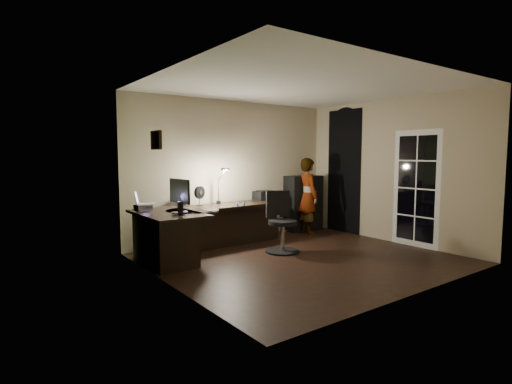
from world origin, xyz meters
TOP-DOWN VIEW (x-y plane):
  - floor at (0.00, 0.00)m, footprint 4.50×4.00m
  - ceiling at (0.00, 0.00)m, footprint 4.50×4.00m
  - wall_back at (0.00, 2.00)m, footprint 4.50×0.01m
  - wall_front at (0.00, -2.00)m, footprint 4.50×0.01m
  - wall_left at (-2.25, 0.00)m, footprint 0.01×4.00m
  - wall_right at (2.25, 0.00)m, footprint 0.01×4.00m
  - green_wall_overlay at (-2.24, 0.00)m, footprint 0.00×4.00m
  - arched_doorway at (2.24, 1.15)m, footprint 0.01×0.90m
  - french_door at (2.24, -0.55)m, footprint 0.02×0.92m
  - framed_picture at (-2.22, 0.45)m, footprint 0.04×0.30m
  - desk_left at (-1.83, 1.02)m, footprint 0.84×1.36m
  - desk_right at (-0.23, 1.57)m, footprint 2.01×0.77m
  - cabinet at (1.66, 1.78)m, footprint 0.82×0.45m
  - laptop_stand at (-2.11, 1.31)m, footprint 0.24×0.21m
  - laptop at (-2.07, 1.31)m, footprint 0.39×0.38m
  - monitor at (-1.78, 0.74)m, footprint 0.14×0.56m
  - mouse at (-1.69, 0.70)m, footprint 0.09×0.11m
  - phone at (-1.21, 0.83)m, footprint 0.08×0.13m
  - pen at (-1.62, 0.63)m, footprint 0.05×0.14m
  - speaker at (-1.86, 0.51)m, footprint 0.08×0.08m
  - notepad at (-1.26, 0.72)m, footprint 0.19×0.23m
  - desk_fan at (-0.91, 1.73)m, footprint 0.26×0.20m
  - headphones at (-0.32, 1.29)m, footprint 0.19×0.13m
  - printer at (0.62, 1.80)m, footprint 0.43×0.34m
  - desk_lamp at (-0.51, 1.74)m, footprint 0.27×0.37m
  - office_chair at (0.02, 0.52)m, footprint 0.73×0.73m
  - person at (1.48, 1.44)m, footprint 0.50×0.64m

SIDE VIEW (x-z plane):
  - floor at x=0.00m, z-range -0.01..0.00m
  - desk_right at x=-0.23m, z-range 0.00..0.75m
  - desk_left at x=-1.83m, z-range 0.00..0.78m
  - office_chair at x=0.02m, z-range 0.00..1.04m
  - cabinet at x=1.66m, z-range 0.00..1.20m
  - headphones at x=-0.32m, z-range 0.74..0.83m
  - person at x=1.48m, z-range 0.00..1.59m
  - phone at x=-1.21m, z-range 0.80..0.81m
  - notepad at x=-1.26m, z-range 0.80..0.81m
  - pen at x=-1.62m, z-range 0.80..0.81m
  - mouse at x=-1.69m, z-range 0.80..0.84m
  - printer at x=0.62m, z-range 0.74..0.93m
  - laptop_stand at x=-2.11m, z-range 0.80..0.90m
  - speaker at x=-1.86m, z-range 0.80..1.00m
  - desk_fan at x=-0.91m, z-range 0.74..1.10m
  - monitor at x=-1.78m, z-range 0.80..1.17m
  - laptop at x=-2.07m, z-range 0.90..1.10m
  - french_door at x=2.24m, z-range 0.00..2.10m
  - desk_lamp at x=-0.51m, z-range 0.74..1.47m
  - arched_doorway at x=2.24m, z-range 0.00..2.60m
  - wall_back at x=0.00m, z-range 0.00..2.70m
  - wall_front at x=0.00m, z-range 0.00..2.70m
  - wall_left at x=-2.25m, z-range 0.00..2.70m
  - wall_right at x=2.25m, z-range 0.00..2.70m
  - green_wall_overlay at x=-2.24m, z-range 0.00..2.70m
  - framed_picture at x=-2.22m, z-range 1.73..1.98m
  - ceiling at x=0.00m, z-range 2.70..2.71m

